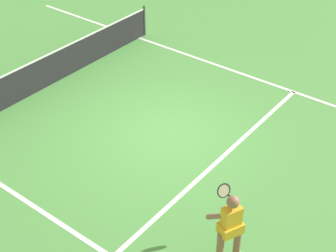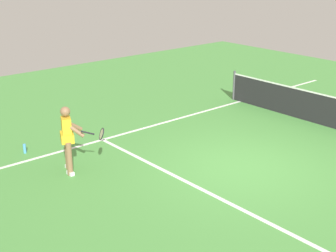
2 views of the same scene
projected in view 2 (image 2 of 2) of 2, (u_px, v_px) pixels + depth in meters
name	position (u px, v px, depth m)	size (l,w,h in m)	color
ground_plane	(243.00, 167.00, 11.20)	(24.56, 24.56, 0.00)	#4C9342
service_line_marking	(195.00, 186.00, 10.27)	(7.21, 0.10, 0.01)	white
sideline_left_marking	(148.00, 127.00, 13.79)	(0.10, 16.89, 0.01)	white
tennis_player	(69.00, 137.00, 10.69)	(1.02, 0.84, 1.55)	#8C6647
tennis_ball_near	(66.00, 156.00, 11.71)	(0.07, 0.07, 0.07)	#D1E533
water_bottle	(25.00, 149.00, 11.95)	(0.07, 0.07, 0.24)	#4C9EE5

